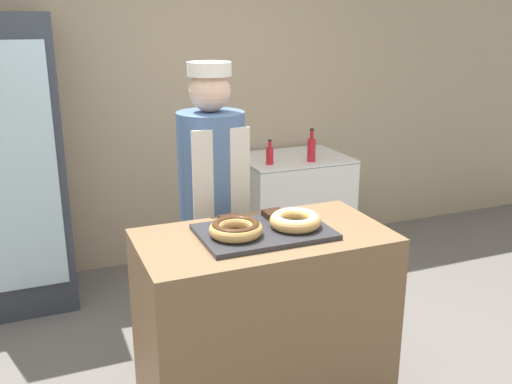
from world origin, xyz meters
The scene contains 12 objects.
wall_back centered at (0.00, 2.13, 1.35)m, with size 8.00×0.06×2.70m.
display_counter centered at (0.00, 0.00, 0.49)m, with size 1.19×0.64×0.97m.
serving_tray centered at (0.00, 0.00, 0.98)m, with size 0.61×0.41×0.02m.
donut_chocolate_glaze centered at (-0.15, -0.02, 1.03)m, with size 0.25×0.25×0.07m.
donut_light_glaze centered at (0.15, -0.02, 1.03)m, with size 0.25×0.25×0.07m.
brownie_back_left centered at (-0.11, 0.14, 1.01)m, with size 0.10×0.10×0.03m.
brownie_back_right centered at (0.11, 0.14, 1.01)m, with size 0.10×0.10×0.03m.
baker_person centered at (-0.05, 0.63, 0.91)m, with size 0.37×0.37×1.72m.
beverage_fridge centered at (-1.06, 1.74, 0.99)m, with size 0.58×0.62×1.98m.
chest_freezer centered at (1.00, 1.74, 0.44)m, with size 0.85×0.66×0.87m.
bottle_red centered at (0.72, 1.58, 0.94)m, with size 0.06×0.06×0.19m.
bottle_red_b centered at (1.06, 1.55, 0.97)m, with size 0.07×0.07×0.26m.
Camera 1 is at (-0.98, -2.30, 1.95)m, focal length 40.00 mm.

